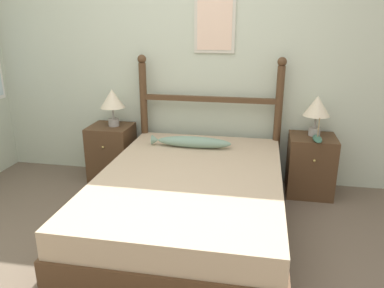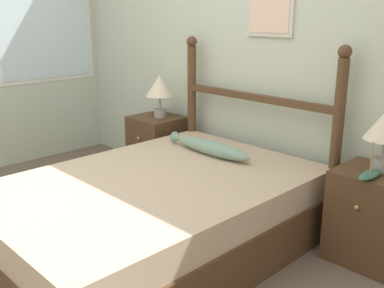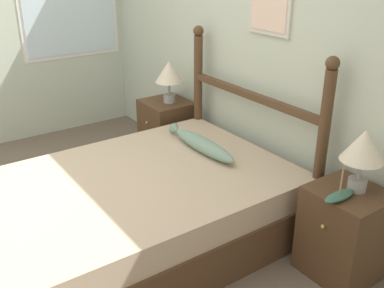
# 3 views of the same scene
# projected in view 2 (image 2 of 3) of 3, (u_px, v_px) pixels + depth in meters

# --- Properties ---
(ground_plane) EXTENTS (16.00, 16.00, 0.00)m
(ground_plane) POSITION_uv_depth(u_px,v_px,m) (55.00, 273.00, 2.65)
(ground_plane) COLOR brown
(wall_back) EXTENTS (6.40, 0.08, 2.55)m
(wall_back) POSITION_uv_depth(u_px,v_px,m) (248.00, 39.00, 3.45)
(wall_back) COLOR beige
(wall_back) RESTS_ON ground_plane
(bed) EXTENTS (1.43, 2.04, 0.49)m
(bed) POSITION_uv_depth(u_px,v_px,m) (156.00, 215.00, 2.85)
(bed) COLOR #4C331E
(bed) RESTS_ON ground_plane
(headboard) EXTENTS (1.44, 0.09, 1.29)m
(headboard) POSITION_uv_depth(u_px,v_px,m) (254.00, 119.00, 3.38)
(headboard) COLOR #4C331E
(headboard) RESTS_ON ground_plane
(nightstand_left) EXTENTS (0.42, 0.42, 0.58)m
(nightstand_left) POSITION_uv_depth(u_px,v_px,m) (157.00, 147.00, 4.11)
(nightstand_left) COLOR #4C331E
(nightstand_left) RESTS_ON ground_plane
(nightstand_right) EXTENTS (0.42, 0.42, 0.58)m
(nightstand_right) POSITION_uv_depth(u_px,v_px,m) (371.00, 216.00, 2.73)
(nightstand_right) COLOR #4C331E
(nightstand_right) RESTS_ON ground_plane
(table_lamp_left) EXTENTS (0.25, 0.25, 0.38)m
(table_lamp_left) POSITION_uv_depth(u_px,v_px,m) (160.00, 87.00, 3.93)
(table_lamp_left) COLOR gray
(table_lamp_left) RESTS_ON nightstand_left
(model_boat) EXTENTS (0.08, 0.23, 0.21)m
(model_boat) POSITION_uv_depth(u_px,v_px,m) (370.00, 174.00, 2.54)
(model_boat) COLOR #386651
(model_boat) RESTS_ON nightstand_right
(fish_pillow) EXTENTS (0.75, 0.13, 0.10)m
(fish_pillow) POSITION_uv_depth(u_px,v_px,m) (210.00, 147.00, 3.24)
(fish_pillow) COLOR gray
(fish_pillow) RESTS_ON bed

